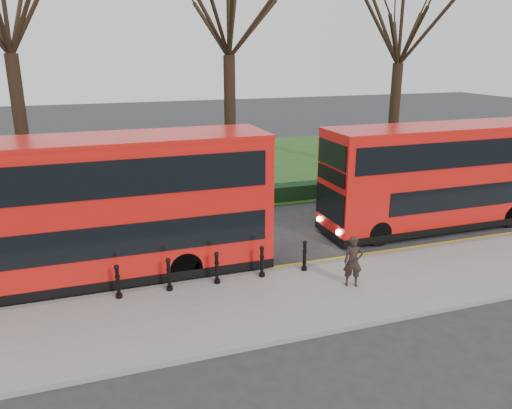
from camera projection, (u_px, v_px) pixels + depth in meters
name	position (u px, v px, depth m)	size (l,w,h in m)	color
ground	(256.00, 263.00, 17.49)	(120.00, 120.00, 0.00)	#28282B
pavement	(289.00, 300.00, 14.76)	(60.00, 4.00, 0.15)	gray
kerb	(266.00, 273.00, 16.57)	(60.00, 0.25, 0.16)	slate
grass_verge	(178.00, 170.00, 31.04)	(60.00, 18.00, 0.06)	#204617
hedge	(209.00, 200.00, 23.52)	(60.00, 0.90, 0.80)	black
yellow_line_outer	(263.00, 271.00, 16.86)	(60.00, 0.10, 0.01)	yellow
yellow_line_inner	(261.00, 269.00, 17.04)	(60.00, 0.10, 0.01)	yellow
tree_mid	(228.00, 7.00, 24.45)	(8.07, 8.07, 12.60)	black
tree_right	(401.00, 24.00, 27.74)	(7.53, 7.53, 11.76)	black
bollard_row	(217.00, 268.00, 15.53)	(6.13, 0.15, 1.00)	black
bus_lead	(86.00, 212.00, 15.54)	(11.62, 2.67, 4.62)	red
bus_rear	(447.00, 177.00, 20.63)	(10.77, 2.47, 4.28)	red
pedestrian	(353.00, 262.00, 15.29)	(0.58, 0.38, 1.59)	black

